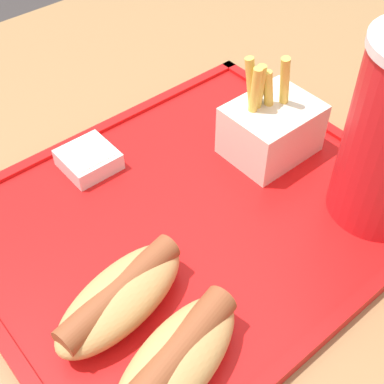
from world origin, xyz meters
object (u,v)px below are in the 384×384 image
(hot_dog_far, at_px, (176,360))
(fries_carton, at_px, (267,125))
(hot_dog_near, at_px, (121,297))
(sauce_cup_mayo, at_px, (91,158))

(hot_dog_far, height_order, fries_carton, fries_carton)
(hot_dog_far, xyz_separation_m, fries_carton, (-0.23, -0.13, 0.01))
(hot_dog_near, height_order, fries_carton, fries_carton)
(hot_dog_far, relative_size, fries_carton, 1.22)
(hot_dog_far, xyz_separation_m, hot_dog_near, (0.00, -0.07, -0.00))
(hot_dog_far, bearing_deg, hot_dog_near, -90.00)
(fries_carton, bearing_deg, hot_dog_near, 16.04)
(hot_dog_near, bearing_deg, hot_dog_far, 90.00)
(fries_carton, distance_m, sauce_cup_mayo, 0.18)
(hot_dog_far, relative_size, hot_dog_near, 1.01)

